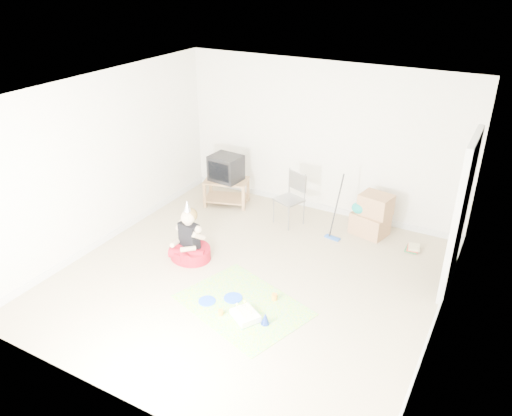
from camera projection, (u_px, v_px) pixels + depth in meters
The scene contains 16 objects.
ground at pixel (249, 278), 7.01m from camera, with size 5.00×5.00×0.00m, color tan.
doorway_recess at pixel (461, 218), 6.42m from camera, with size 0.02×0.90×2.05m, color black.
tv_stand at pixel (227, 190), 9.00m from camera, with size 0.88×0.70×0.48m.
crt_tv at pixel (226, 168), 8.81m from camera, with size 0.53×0.44×0.46m, color black.
folding_chair at pixel (289, 200), 8.27m from camera, with size 0.52×0.51×0.90m.
cardboard_boxes at pixel (372, 215), 7.99m from camera, with size 0.64×0.54×0.70m.
floor_mop at pixel (333, 224), 7.88m from camera, with size 0.26×0.34×1.01m.
book_pile at pixel (413, 248), 7.66m from camera, with size 0.21×0.25×0.08m.
seated_woman at pixel (190, 246), 7.40m from camera, with size 0.76×0.76×0.94m.
party_mat at pixel (243, 305), 6.45m from camera, with size 1.59×1.15×0.01m, color #F53398.
birthday_cake at pixel (245, 316), 6.19m from camera, with size 0.43×0.40×0.15m.
blue_plate_near at pixel (233, 298), 6.57m from camera, with size 0.25×0.25×0.01m, color blue.
blue_plate_far at pixel (207, 301), 6.51m from camera, with size 0.23×0.23×0.01m, color blue.
orange_cup_near at pixel (275, 297), 6.53m from camera, with size 0.07×0.07×0.08m, color orange.
orange_cup_far at pixel (221, 313), 6.25m from camera, with size 0.06×0.06×0.07m, color orange.
blue_party_hat at pixel (265, 319), 6.08m from camera, with size 0.11×0.11×0.16m, color #172FA6.
Camera 1 is at (2.90, -5.05, 4.01)m, focal length 35.00 mm.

